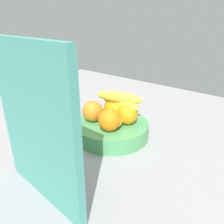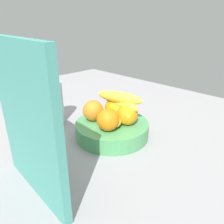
{
  "view_description": "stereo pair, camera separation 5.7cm",
  "coord_description": "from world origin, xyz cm",
  "px_view_note": "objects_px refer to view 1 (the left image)",
  "views": [
    {
      "loc": [
        -48.39,
        54.18,
        38.98
      ],
      "look_at": [
        -3.32,
        1.0,
        9.44
      ],
      "focal_mm": 35.23,
      "sensor_mm": 36.0,
      "label": 1
    },
    {
      "loc": [
        -52.61,
        50.29,
        38.98
      ],
      "look_at": [
        -3.32,
        1.0,
        9.44
      ],
      "focal_mm": 35.23,
      "sensor_mm": 36.0,
      "label": 2
    }
  ],
  "objects_px": {
    "fruit_bowl": "(112,129)",
    "orange_front_right": "(127,114)",
    "orange_front_left": "(109,120)",
    "banana_bunch": "(118,106)",
    "cutting_board": "(36,127)",
    "orange_center": "(114,108)",
    "thermos_tumbler": "(50,105)",
    "orange_back_left": "(93,111)"
  },
  "relations": [
    {
      "from": "orange_front_left",
      "to": "orange_front_right",
      "type": "distance_m",
      "value": 0.08
    },
    {
      "from": "fruit_bowl",
      "to": "orange_center",
      "type": "relative_size",
      "value": 3.51
    },
    {
      "from": "orange_front_right",
      "to": "banana_bunch",
      "type": "height_order",
      "value": "banana_bunch"
    },
    {
      "from": "orange_front_right",
      "to": "orange_center",
      "type": "bearing_deg",
      "value": -9.89
    },
    {
      "from": "orange_front_left",
      "to": "orange_back_left",
      "type": "height_order",
      "value": "same"
    },
    {
      "from": "fruit_bowl",
      "to": "banana_bunch",
      "type": "relative_size",
      "value": 1.43
    },
    {
      "from": "orange_back_left",
      "to": "cutting_board",
      "type": "height_order",
      "value": "cutting_board"
    },
    {
      "from": "orange_back_left",
      "to": "thermos_tumbler",
      "type": "distance_m",
      "value": 0.19
    },
    {
      "from": "orange_front_left",
      "to": "cutting_board",
      "type": "distance_m",
      "value": 0.29
    },
    {
      "from": "orange_center",
      "to": "thermos_tumbler",
      "type": "bearing_deg",
      "value": 28.52
    },
    {
      "from": "orange_front_left",
      "to": "banana_bunch",
      "type": "bearing_deg",
      "value": -70.43
    },
    {
      "from": "orange_center",
      "to": "thermos_tumbler",
      "type": "xyz_separation_m",
      "value": [
        0.22,
        0.12,
        -0.01
      ]
    },
    {
      "from": "orange_back_left",
      "to": "cutting_board",
      "type": "distance_m",
      "value": 0.33
    },
    {
      "from": "banana_bunch",
      "to": "fruit_bowl",
      "type": "bearing_deg",
      "value": 87.59
    },
    {
      "from": "orange_front_right",
      "to": "orange_back_left",
      "type": "relative_size",
      "value": 1.0
    },
    {
      "from": "orange_back_left",
      "to": "cutting_board",
      "type": "xyz_separation_m",
      "value": [
        -0.12,
        0.29,
        0.09
      ]
    },
    {
      "from": "orange_front_left",
      "to": "orange_back_left",
      "type": "distance_m",
      "value": 0.09
    },
    {
      "from": "fruit_bowl",
      "to": "cutting_board",
      "type": "bearing_deg",
      "value": 101.07
    },
    {
      "from": "orange_back_left",
      "to": "thermos_tumbler",
      "type": "height_order",
      "value": "thermos_tumbler"
    },
    {
      "from": "fruit_bowl",
      "to": "orange_back_left",
      "type": "height_order",
      "value": "orange_back_left"
    },
    {
      "from": "cutting_board",
      "to": "orange_back_left",
      "type": "bearing_deg",
      "value": -64.21
    },
    {
      "from": "orange_back_left",
      "to": "banana_bunch",
      "type": "height_order",
      "value": "banana_bunch"
    },
    {
      "from": "fruit_bowl",
      "to": "cutting_board",
      "type": "height_order",
      "value": "cutting_board"
    },
    {
      "from": "orange_front_right",
      "to": "thermos_tumbler",
      "type": "distance_m",
      "value": 0.31
    },
    {
      "from": "orange_center",
      "to": "cutting_board",
      "type": "relative_size",
      "value": 0.2
    },
    {
      "from": "thermos_tumbler",
      "to": "banana_bunch",
      "type": "bearing_deg",
      "value": -155.3
    },
    {
      "from": "orange_back_left",
      "to": "thermos_tumbler",
      "type": "xyz_separation_m",
      "value": [
        0.18,
        0.05,
        -0.01
      ]
    },
    {
      "from": "orange_front_right",
      "to": "thermos_tumbler",
      "type": "xyz_separation_m",
      "value": [
        0.29,
        0.11,
        -0.01
      ]
    },
    {
      "from": "orange_front_left",
      "to": "orange_center",
      "type": "bearing_deg",
      "value": -57.91
    },
    {
      "from": "fruit_bowl",
      "to": "orange_front_right",
      "type": "distance_m",
      "value": 0.08
    },
    {
      "from": "orange_front_right",
      "to": "orange_center",
      "type": "relative_size",
      "value": 1.0
    },
    {
      "from": "orange_front_left",
      "to": "banana_bunch",
      "type": "distance_m",
      "value": 0.09
    },
    {
      "from": "orange_front_left",
      "to": "orange_front_right",
      "type": "height_order",
      "value": "same"
    },
    {
      "from": "fruit_bowl",
      "to": "cutting_board",
      "type": "relative_size",
      "value": 0.72
    },
    {
      "from": "orange_back_left",
      "to": "banana_bunch",
      "type": "relative_size",
      "value": 0.41
    },
    {
      "from": "orange_front_left",
      "to": "banana_bunch",
      "type": "relative_size",
      "value": 0.41
    },
    {
      "from": "fruit_bowl",
      "to": "orange_back_left",
      "type": "xyz_separation_m",
      "value": [
        0.06,
        0.03,
        0.06
      ]
    },
    {
      "from": "cutting_board",
      "to": "orange_front_left",
      "type": "bearing_deg",
      "value": -80.9
    },
    {
      "from": "cutting_board",
      "to": "banana_bunch",
      "type": "bearing_deg",
      "value": -77.78
    },
    {
      "from": "thermos_tumbler",
      "to": "orange_front_left",
      "type": "bearing_deg",
      "value": -173.68
    },
    {
      "from": "orange_front_right",
      "to": "orange_center",
      "type": "xyz_separation_m",
      "value": [
        0.07,
        -0.01,
        0.0
      ]
    },
    {
      "from": "orange_center",
      "to": "orange_front_right",
      "type": "bearing_deg",
      "value": 170.11
    }
  ]
}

